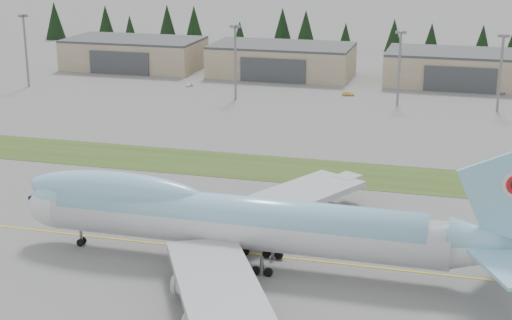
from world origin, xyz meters
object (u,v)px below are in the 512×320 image
(boeing_747_freighter, at_px, (238,221))
(hangar_right, at_px, (461,68))
(service_vehicle_b, at_px, (348,96))
(hangar_left, at_px, (134,53))
(service_vehicle_a, at_px, (189,86))
(hangar_center, at_px, (282,60))
(service_vehicle_c, at_px, (501,94))

(boeing_747_freighter, bearing_deg, hangar_right, 79.18)
(service_vehicle_b, bearing_deg, hangar_left, 70.72)
(hangar_left, height_order, hangar_right, same)
(service_vehicle_a, relative_size, service_vehicle_b, 0.82)
(boeing_747_freighter, xyz_separation_m, hangar_center, (-29.52, 153.87, -1.75))
(boeing_747_freighter, relative_size, hangar_left, 1.70)
(hangar_left, relative_size, service_vehicle_b, 13.14)
(hangar_left, xyz_separation_m, service_vehicle_a, (30.48, -26.16, -5.39))
(hangar_center, bearing_deg, service_vehicle_b, -44.49)
(boeing_747_freighter, height_order, service_vehicle_b, boeing_747_freighter)
(service_vehicle_b, height_order, service_vehicle_c, service_vehicle_c)
(hangar_center, height_order, service_vehicle_b, hangar_center)
(service_vehicle_a, bearing_deg, hangar_center, 56.95)
(hangar_right, bearing_deg, service_vehicle_a, -162.80)
(service_vehicle_a, height_order, service_vehicle_c, service_vehicle_c)
(boeing_747_freighter, height_order, hangar_right, boeing_747_freighter)
(hangar_left, height_order, service_vehicle_a, hangar_left)
(hangar_right, relative_size, service_vehicle_a, 16.03)
(hangar_left, relative_size, hangar_center, 1.00)
(boeing_747_freighter, relative_size, hangar_right, 1.70)
(hangar_right, xyz_separation_m, service_vehicle_c, (12.71, -11.56, -5.39))
(hangar_right, bearing_deg, hangar_center, 180.00)
(hangar_right, xyz_separation_m, service_vehicle_a, (-84.52, -26.16, -5.39))
(hangar_center, bearing_deg, hangar_right, 0.00)
(service_vehicle_c, bearing_deg, hangar_right, 131.95)
(hangar_left, xyz_separation_m, service_vehicle_b, (82.26, -26.77, -5.39))
(boeing_747_freighter, xyz_separation_m, hangar_right, (30.48, 153.87, -1.75))
(service_vehicle_c, bearing_deg, service_vehicle_b, -167.24)
(service_vehicle_c, bearing_deg, boeing_747_freighter, -112.63)
(service_vehicle_b, bearing_deg, service_vehicle_a, 88.07)
(service_vehicle_b, bearing_deg, hangar_right, -51.98)
(hangar_left, bearing_deg, boeing_747_freighter, -61.22)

